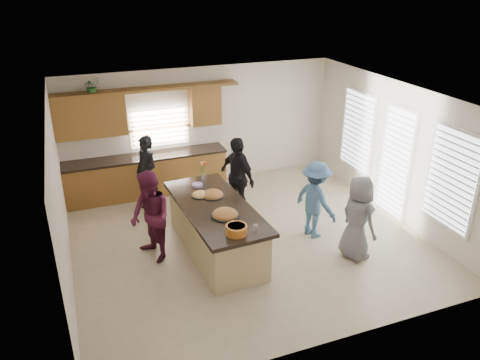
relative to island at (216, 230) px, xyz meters
name	(u,v)px	position (x,y,z in m)	size (l,w,h in m)	color
floor	(247,238)	(0.70, 0.20, -0.45)	(6.50, 6.50, 0.00)	beige
room_shell	(248,147)	(0.70, 0.20, 1.45)	(6.52, 6.02, 2.81)	silver
back_cabinetry	(143,157)	(-0.77, 2.93, 0.46)	(4.08, 0.66, 2.46)	olive
right_wall_glazing	(397,155)	(3.92, 0.06, 0.89)	(0.06, 4.00, 2.25)	white
island	(216,230)	(0.00, 0.00, 0.00)	(1.30, 2.76, 0.95)	tan
platter_front	(225,215)	(0.03, -0.44, 0.53)	(0.49, 0.49, 0.20)	black
platter_mid	(213,195)	(0.07, 0.37, 0.53)	(0.43, 0.43, 0.18)	black
platter_back	(200,195)	(-0.15, 0.45, 0.52)	(0.33, 0.33, 0.13)	black
salad_bowl	(236,229)	(0.01, -1.06, 0.58)	(0.35, 0.35, 0.15)	orange
clear_cup	(256,227)	(0.34, -1.06, 0.55)	(0.08, 0.08, 0.10)	white
plate_stack	(197,185)	(-0.08, 0.90, 0.52)	(0.21, 0.21, 0.04)	#B58FD1
flower_vase	(203,171)	(0.10, 1.06, 0.72)	(0.14, 0.14, 0.42)	silver
potted_plant	(92,86)	(-1.68, 3.02, 2.13)	(0.33, 0.29, 0.37)	#306829
woman_left_back	(147,174)	(-0.85, 2.10, 0.38)	(0.61, 0.40, 1.67)	black
woman_left_mid	(151,217)	(-1.14, 0.18, 0.39)	(0.82, 0.64, 1.68)	#591A35
woman_left_front	(237,177)	(0.86, 1.22, 0.41)	(1.01, 0.42, 1.73)	black
woman_right_back	(315,200)	(1.97, -0.13, 0.32)	(0.99, 0.57, 1.54)	#3E6288
woman_right_front	(358,218)	(2.30, -1.06, 0.34)	(0.77, 0.50, 1.57)	slate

